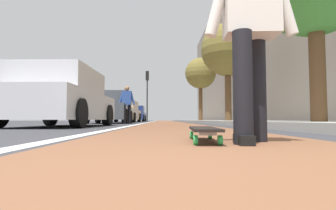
# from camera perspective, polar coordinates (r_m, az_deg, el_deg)

# --- Properties ---
(ground_plane) EXTENTS (80.00, 80.00, 0.00)m
(ground_plane) POSITION_cam_1_polar(r_m,az_deg,el_deg) (10.93, 0.33, -4.15)
(ground_plane) COLOR #38383D
(bike_lane_paint) EXTENTS (56.00, 2.15, 0.00)m
(bike_lane_paint) POSITION_cam_1_polar(r_m,az_deg,el_deg) (24.93, -0.57, -3.62)
(bike_lane_paint) COLOR brown
(bike_lane_paint) RESTS_ON ground
(lane_stripe_white) EXTENTS (52.00, 0.16, 0.01)m
(lane_stripe_white) POSITION_cam_1_polar(r_m,az_deg,el_deg) (20.95, -3.79, -3.69)
(lane_stripe_white) COLOR silver
(lane_stripe_white) RESTS_ON ground
(sidewalk_curb) EXTENTS (52.00, 3.20, 0.14)m
(sidewalk_curb) POSITION_cam_1_polar(r_m,az_deg,el_deg) (19.26, 9.40, -3.49)
(sidewalk_curb) COLOR #9E9B93
(sidewalk_curb) RESTS_ON ground
(building_facade) EXTENTS (40.00, 1.20, 12.50)m
(building_facade) POSITION_cam_1_polar(r_m,az_deg,el_deg) (24.57, 14.21, 11.19)
(building_facade) COLOR gray
(building_facade) RESTS_ON ground
(skateboard) EXTENTS (0.85, 0.25, 0.11)m
(skateboard) POSITION_cam_1_polar(r_m,az_deg,el_deg) (2.15, 7.76, -5.43)
(skateboard) COLOR green
(skateboard) RESTS_ON ground
(skater_person) EXTENTS (0.45, 0.72, 1.64)m
(skater_person) POSITION_cam_1_polar(r_m,az_deg,el_deg) (2.22, 17.46, 16.92)
(skater_person) COLOR black
(skater_person) RESTS_ON ground
(parked_car_near) EXTENTS (4.11, 2.09, 1.48)m
(parked_car_near) POSITION_cam_1_polar(r_m,az_deg,el_deg) (7.35, -22.10, 1.15)
(parked_car_near) COLOR silver
(parked_car_near) RESTS_ON ground
(parked_car_mid) EXTENTS (4.08, 2.00, 1.49)m
(parked_car_mid) POSITION_cam_1_polar(r_m,az_deg,el_deg) (13.02, -12.46, -0.77)
(parked_car_mid) COLOR #4C5156
(parked_car_mid) RESTS_ON ground
(parked_car_far) EXTENTS (4.56, 2.13, 1.49)m
(parked_car_far) POSITION_cam_1_polar(r_m,az_deg,el_deg) (18.83, -9.51, -1.53)
(parked_car_far) COLOR tan
(parked_car_far) RESTS_ON ground
(parked_car_end) EXTENTS (4.07, 1.98, 1.49)m
(parked_car_end) POSITION_cam_1_polar(r_m,az_deg,el_deg) (25.77, -7.17, -1.98)
(parked_car_end) COLOR navy
(parked_car_end) RESTS_ON ground
(traffic_light) EXTENTS (0.33, 0.28, 4.44)m
(traffic_light) POSITION_cam_1_polar(r_m,az_deg,el_deg) (23.10, -4.54, 3.96)
(traffic_light) COLOR #2D2D2D
(traffic_light) RESTS_ON ground
(street_tree_mid) EXTENTS (2.56, 2.56, 4.84)m
(street_tree_mid) POSITION_cam_1_polar(r_m,az_deg,el_deg) (13.25, 12.82, 11.53)
(street_tree_mid) COLOR brown
(street_tree_mid) RESTS_ON ground
(street_tree_far) EXTENTS (2.54, 2.54, 5.29)m
(street_tree_far) POSITION_cam_1_polar(r_m,az_deg,el_deg) (21.94, 7.08, 6.78)
(street_tree_far) COLOR brown
(street_tree_far) RESTS_ON ground
(pedestrian_distant) EXTENTS (0.45, 0.71, 1.62)m
(pedestrian_distant) POSITION_cam_1_polar(r_m,az_deg,el_deg) (11.34, -8.94, 0.61)
(pedestrian_distant) COLOR black
(pedestrian_distant) RESTS_ON ground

